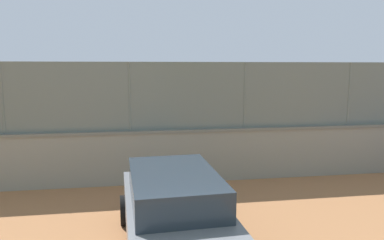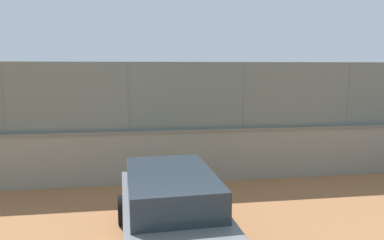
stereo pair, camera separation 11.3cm
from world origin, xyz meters
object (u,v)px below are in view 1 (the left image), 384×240
Objects in this scene: player_foreground_swinging at (232,127)px; player_baseline_waiting at (151,130)px; parked_car_grey at (176,213)px; sports_ball at (207,132)px; spare_ball_by_wall at (298,165)px.

player_foreground_swinging is 3.40m from player_baseline_waiting.
player_baseline_waiting is at bearing -88.68° from parked_car_grey.
parked_car_grey reaches higher than sports_ball.
sports_ball is at bearing -38.70° from spare_ball_by_wall.
player_baseline_waiting reaches higher than sports_ball.
player_baseline_waiting is at bearing -24.86° from spare_ball_by_wall.
player_foreground_swinging is at bearing -111.41° from parked_car_grey.
player_baseline_waiting is 14.67× the size of sports_ball.
parked_car_grey is at bearing 74.99° from sports_ball.
player_baseline_waiting is 5.35m from spare_ball_by_wall.
player_foreground_swinging is 8.61m from parked_car_grey.
sports_ball is (1.22, 0.85, -0.02)m from player_foreground_swinging.
player_foreground_swinging is 15.08× the size of spare_ball_by_wall.
sports_ball is 0.03× the size of parked_car_grey.
sports_ball is at bearing 34.78° from player_foreground_swinging.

